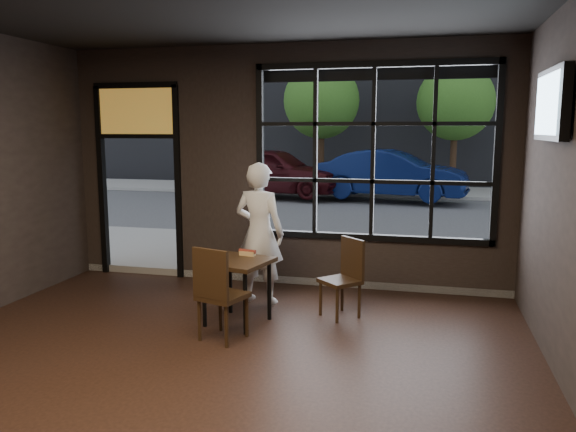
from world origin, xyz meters
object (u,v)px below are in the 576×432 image
(chair_near, at_px, (223,293))
(man, at_px, (259,233))
(cafe_table, at_px, (237,291))
(navy_car, at_px, (391,174))

(chair_near, xyz_separation_m, man, (0.01, 1.26, 0.38))
(chair_near, distance_m, man, 1.32)
(cafe_table, height_order, man, man)
(cafe_table, relative_size, chair_near, 0.74)
(cafe_table, bearing_deg, man, 101.55)
(cafe_table, xyz_separation_m, chair_near, (0.01, -0.48, 0.12))
(chair_near, bearing_deg, man, -72.74)
(chair_near, relative_size, man, 0.56)
(navy_car, bearing_deg, man, -176.82)
(chair_near, height_order, navy_car, navy_car)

